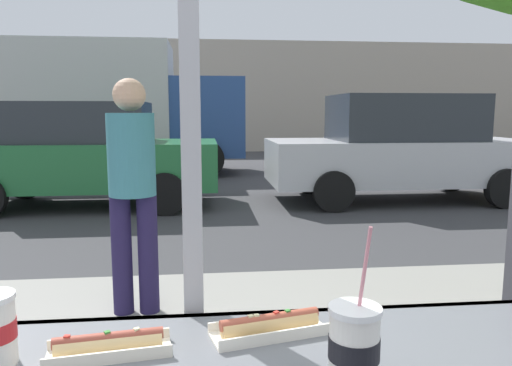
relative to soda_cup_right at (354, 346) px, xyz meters
name	(u,v)px	position (x,y,z in m)	size (l,w,h in m)	color
ground_plane	(203,194)	(-0.31, 8.34, -1.09)	(60.00, 60.00, 0.00)	#38383A
sidewalk_strip	(202,359)	(-0.31, 1.94, -1.03)	(16.00, 2.80, 0.12)	gray
window_wall	(189,22)	(-0.31, 0.42, 0.65)	(2.69, 0.20, 2.90)	#2D2D33
building_facade_far	(202,97)	(-0.31, 18.88, 1.04)	(28.00, 1.20, 4.26)	#A89E8E
soda_cup_right	(354,346)	(0.00, 0.00, 0.00)	(0.10, 0.10, 0.32)	silver
hotdog_tray_near	(109,345)	(-0.48, 0.18, -0.06)	(0.27, 0.13, 0.05)	beige
hotdog_tray_far	(270,325)	(-0.13, 0.24, -0.06)	(0.29, 0.16, 0.05)	silver
parked_car_green	(86,154)	(-2.18, 7.32, -0.23)	(4.15, 1.89, 1.69)	#236B38
parked_car_silver	(401,148)	(3.11, 7.32, -0.18)	(4.53, 1.94, 1.82)	#BCBCC1
box_truck	(89,105)	(-3.05, 11.65, 0.61)	(7.11, 2.44, 3.17)	beige
pedestrian	(132,182)	(-0.76, 2.55, -0.04)	(0.32, 0.32, 1.63)	#211A40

